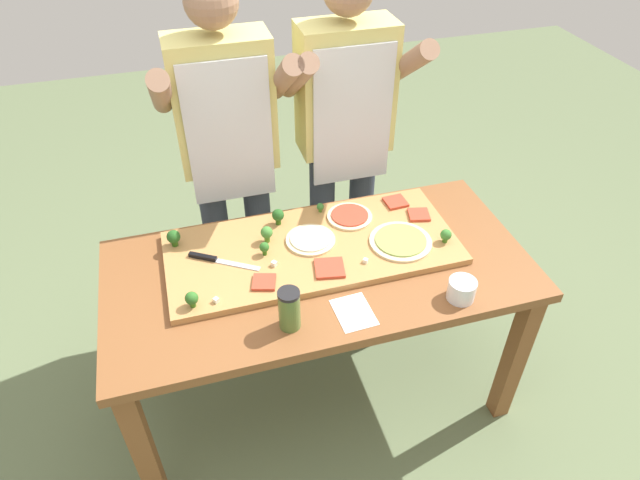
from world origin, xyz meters
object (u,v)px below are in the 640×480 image
object	(u,v)px
broccoli_floret_back_right	(446,235)
broccoli_floret_back_left	(267,233)
broccoli_floret_center_left	(278,216)
cheese_crumble_a	(366,261)
sauce_jar	(289,309)
cook_left	(228,144)
broccoli_floret_center_right	(192,299)
broccoli_floret_front_right	(174,237)
chefs_knife	(214,259)
prep_table	(319,287)
pizza_whole_pesto_green	(401,241)
pizza_slice_far_right	(395,202)
pizza_whole_tomato_red	(350,216)
cheese_crumble_c	(274,264)
cook_right	(345,127)
cheese_crumble_b	(216,300)
pizza_slice_center	(264,282)
recipe_note	(354,312)
broccoli_floret_back_mid	(264,248)
pizza_whole_cheese_artichoke	(310,240)
pizza_slice_near_left	(330,268)
broccoli_floret_front_mid	(320,207)
flour_cup	(461,291)
pizza_slice_far_left	(419,215)

from	to	relation	value
broccoli_floret_back_right	broccoli_floret_back_left	bearing A→B (deg)	163.70
broccoli_floret_center_left	cheese_crumble_a	world-z (taller)	broccoli_floret_center_left
sauce_jar	broccoli_floret_back_right	bearing A→B (deg)	18.64
broccoli_floret_center_left	sauce_jar	world-z (taller)	sauce_jar
cook_left	broccoli_floret_center_right	bearing A→B (deg)	-109.71
broccoli_floret_center_left	broccoli_floret_front_right	size ratio (longest dim) A/B	1.00
chefs_knife	cheese_crumble_a	size ratio (longest dim) A/B	15.23
prep_table	cook_left	xyz separation A→B (m)	(-0.22, 0.60, 0.34)
pizza_whole_pesto_green	pizza_slice_far_right	world-z (taller)	pizza_whole_pesto_green
pizza_whole_tomato_red	cheese_crumble_c	xyz separation A→B (m)	(-0.36, -0.20, 0.00)
cook_right	prep_table	bearing A→B (deg)	-115.87
pizza_whole_pesto_green	sauce_jar	bearing A→B (deg)	-151.94
pizza_slice_far_right	cheese_crumble_b	bearing A→B (deg)	-155.58
cheese_crumble_a	cook_left	distance (m)	0.78
broccoli_floret_center_left	cheese_crumble_c	xyz separation A→B (m)	(-0.07, -0.24, -0.03)
chefs_knife	pizza_slice_center	size ratio (longest dim) A/B	3.06
pizza_whole_tomato_red	recipe_note	bearing A→B (deg)	-106.80
cheese_crumble_a	pizza_slice_center	bearing A→B (deg)	-179.18
sauce_jar	broccoli_floret_center_right	bearing A→B (deg)	153.04
cheese_crumble_c	recipe_note	world-z (taller)	cheese_crumble_c
broccoli_floret_center_left	recipe_note	size ratio (longest dim) A/B	0.43
broccoli_floret_back_mid	pizza_whole_cheese_artichoke	bearing A→B (deg)	8.65
pizza_slice_center	pizza_slice_near_left	distance (m)	0.24
cheese_crumble_b	cheese_crumble_c	bearing A→B (deg)	28.61
pizza_whole_cheese_artichoke	broccoli_floret_center_left	distance (m)	0.17
cheese_crumble_c	cook_right	size ratio (longest dim) A/B	0.01
pizza_whole_tomato_red	broccoli_floret_center_right	distance (m)	0.74
recipe_note	cook_right	world-z (taller)	cook_right
broccoli_floret_front_right	pizza_whole_pesto_green	bearing A→B (deg)	-15.08
broccoli_floret_front_mid	cook_left	size ratio (longest dim) A/B	0.02
chefs_knife	pizza_whole_tomato_red	distance (m)	0.58
broccoli_floret_front_right	broccoli_floret_back_left	world-z (taller)	same
pizza_whole_tomato_red	broccoli_floret_center_right	world-z (taller)	broccoli_floret_center_right
broccoli_floret_front_mid	broccoli_floret_center_right	bearing A→B (deg)	-144.99
broccoli_floret_front_mid	recipe_note	distance (m)	0.56
broccoli_floret_back_mid	broccoli_floret_back_left	distance (m)	0.08
pizza_slice_near_left	broccoli_floret_center_right	size ratio (longest dim) A/B	1.74
pizza_whole_tomato_red	pizza_slice_center	bearing A→B (deg)	-145.79
cheese_crumble_b	pizza_whole_tomato_red	bearing A→B (deg)	28.85
chefs_knife	flour_cup	world-z (taller)	flour_cup
broccoli_floret_front_mid	cook_right	bearing A→B (deg)	56.58
prep_table	flour_cup	bearing A→B (deg)	-34.38
pizza_slice_far_left	recipe_note	distance (m)	0.59
pizza_slice_far_left	sauce_jar	world-z (taller)	sauce_jar
broccoli_floret_center_right	recipe_note	distance (m)	0.55
cook_right	pizza_slice_center	bearing A→B (deg)	-127.82
prep_table	broccoli_floret_back_right	bearing A→B (deg)	-3.07
broccoli_floret_back_right	cook_left	distance (m)	0.97
flour_cup	pizza_slice_near_left	bearing A→B (deg)	149.42
broccoli_floret_back_right	broccoli_floret_front_mid	xyz separation A→B (m)	(-0.41, 0.32, -0.01)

